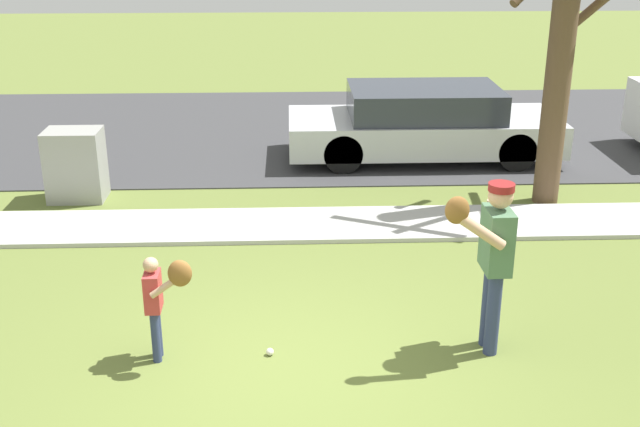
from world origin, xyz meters
The scene contains 9 objects.
ground_plane centered at (0.00, 3.50, 0.00)m, with size 48.00×48.00×0.00m, color olive.
sidewalk_strip centered at (0.00, 3.60, 0.03)m, with size 36.00×1.20×0.06m, color #B2B2AD.
road_surface centered at (0.00, 8.60, 0.01)m, with size 36.00×6.80×0.02m, color #38383A.
person_adult centered at (1.93, 0.33, 1.08)m, with size 0.69×0.64×1.72m.
person_child centered at (-1.18, 0.25, 0.71)m, with size 0.47×0.42×1.10m.
baseball centered at (-0.18, 0.30, 0.04)m, with size 0.07×0.07×0.07m, color white.
utility_cabinet centered at (-3.12, 4.85, 0.53)m, with size 0.81×0.60×1.06m, color gray.
street_tree_near centered at (3.82, 4.46, 2.36)m, with size 1.84×1.88×4.40m.
parked_sedan_silver centered at (2.33, 6.70, 0.62)m, with size 4.60×1.80×1.23m.
Camera 1 is at (0.05, -6.35, 4.05)m, focal length 44.18 mm.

